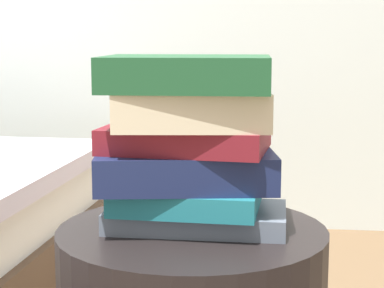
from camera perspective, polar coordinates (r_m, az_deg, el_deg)
The scene contains 6 objects.
book_slate at distance 1.13m, azimuth 0.40°, elevation -6.21°, with size 0.29×0.15×0.03m, color slate.
book_teal at distance 1.12m, azimuth -0.31°, elevation -4.42°, with size 0.23×0.19×0.04m, color #1E727F.
book_navy at distance 1.11m, azimuth -0.56°, elevation -2.06°, with size 0.29×0.18×0.06m, color #19234C.
book_maroon at distance 1.10m, azimuth -0.49°, elevation 0.52°, with size 0.26×0.18×0.04m, color maroon.
book_cream at distance 1.09m, azimuth -0.06°, elevation 3.02°, with size 0.24×0.19×0.06m, color beige.
book_forest at distance 1.07m, azimuth -0.44°, elevation 6.00°, with size 0.26×0.20×0.06m, color #1E512D.
Camera 1 is at (0.13, -1.07, 0.87)m, focal length 63.03 mm.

